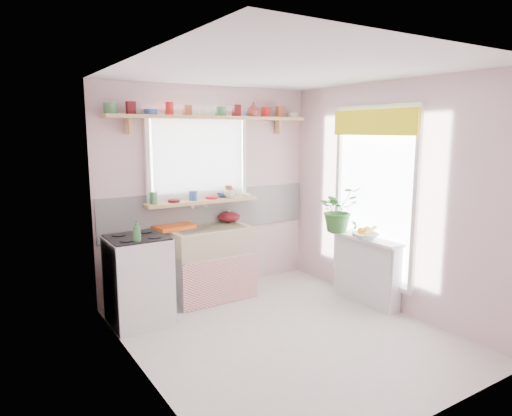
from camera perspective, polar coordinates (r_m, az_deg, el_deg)
room at (r=5.32m, az=4.09°, el=3.15°), size 3.20×3.20×3.20m
sink_unit at (r=5.45m, az=-5.71°, el=-6.79°), size 0.95×0.65×1.11m
cooker at (r=4.88m, az=-14.49°, el=-8.67°), size 0.58×0.58×0.93m
radiator_ledge at (r=5.45m, az=13.61°, el=-7.41°), size 0.22×0.95×0.78m
windowsill at (r=5.46m, az=-6.72°, el=0.84°), size 1.40×0.22×0.04m
pine_shelf at (r=5.46m, az=-5.43°, el=11.18°), size 2.52×0.24×0.04m
shelf_crockery at (r=5.44m, az=-5.85°, el=11.96°), size 2.47×0.11×0.12m
sill_crockery at (r=5.43m, az=-7.20°, el=1.57°), size 1.35×0.11×0.12m
dish_tray at (r=5.38m, az=-10.35°, el=-2.29°), size 0.49×0.39×0.04m
colander at (r=5.69m, az=-3.36°, el=-1.08°), size 0.36×0.36×0.13m
jade_plant at (r=5.52m, az=10.25°, el=-0.15°), size 0.52×0.46×0.54m
fruit_bowl at (r=5.25m, az=13.50°, el=-3.40°), size 0.35×0.35×0.07m
herb_pot at (r=5.36m, az=12.17°, el=-2.45°), size 0.11×0.09×0.19m
soap_bottle_sink at (r=5.68m, az=-3.36°, el=-0.84°), size 0.10×0.10×0.17m
sill_cup at (r=5.55m, az=-3.29°, el=1.81°), size 0.15×0.15×0.11m
sill_bowl at (r=5.65m, az=-4.08°, el=1.70°), size 0.24×0.24×0.06m
shelf_vase at (r=5.67m, az=-0.34°, el=12.24°), size 0.22×0.22×0.17m
cooker_bottle at (r=4.52m, az=-14.68°, el=-2.80°), size 0.09×0.09×0.21m
fruit at (r=5.24m, az=13.52°, el=-2.74°), size 0.20×0.14×0.10m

